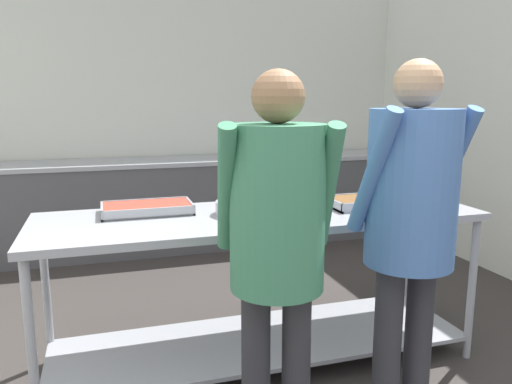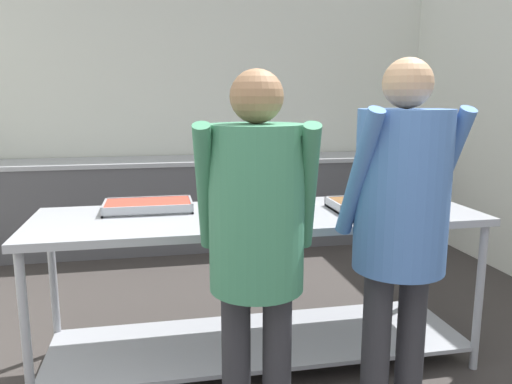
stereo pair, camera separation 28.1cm
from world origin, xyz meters
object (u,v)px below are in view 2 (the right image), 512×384
plate_stack (295,201)px  serving_tray_roast (368,204)px  serving_tray_vegetables (148,206)px  sauce_pan (240,207)px  guest_serving_right (401,211)px  guest_serving_left (257,228)px  water_bottle (273,143)px

plate_stack → serving_tray_roast: (0.37, -0.22, 0.01)m
serving_tray_vegetables → sauce_pan: size_ratio=1.14×
sauce_pan → guest_serving_right: 0.91m
guest_serving_left → water_bottle: size_ratio=5.50×
serving_tray_roast → guest_serving_left: 1.05m
plate_stack → guest_serving_left: size_ratio=0.15×
guest_serving_right → serving_tray_roast: bearing=77.6°
plate_stack → guest_serving_right: size_ratio=0.15×
sauce_pan → serving_tray_roast: (0.74, -0.02, -0.01)m
plate_stack → water_bottle: size_ratio=0.83×
sauce_pan → water_bottle: water_bottle is taller
serving_tray_vegetables → water_bottle: (1.25, 2.24, 0.13)m
water_bottle → serving_tray_roast: bearing=-90.5°
guest_serving_left → guest_serving_right: (0.64, 0.03, 0.03)m
sauce_pan → guest_serving_right: size_ratio=0.26×
plate_stack → guest_serving_left: guest_serving_left is taller
serving_tray_vegetables → serving_tray_roast: 1.24m
serving_tray_vegetables → serving_tray_roast: same height
guest_serving_left → guest_serving_right: size_ratio=0.97×
serving_tray_vegetables → water_bottle: 2.57m
serving_tray_vegetables → guest_serving_right: bearing=-38.4°
guest_serving_left → guest_serving_right: guest_serving_right is taller
serving_tray_vegetables → serving_tray_roast: (1.23, -0.20, -0.00)m
sauce_pan → plate_stack: 0.42m
guest_serving_right → water_bottle: size_ratio=5.69×
serving_tray_vegetables → water_bottle: size_ratio=1.66×
serving_tray_vegetables → sauce_pan: 0.52m
plate_stack → water_bottle: bearing=80.0°
plate_stack → serving_tray_roast: serving_tray_roast is taller
sauce_pan → serving_tray_roast: sauce_pan is taller
plate_stack → guest_serving_left: bearing=-114.6°
sauce_pan → water_bottle: size_ratio=1.45×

